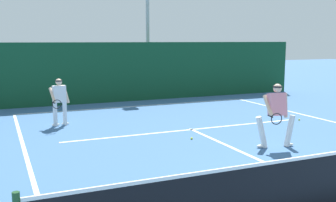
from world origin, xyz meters
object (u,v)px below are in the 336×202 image
tennis_ball_extra (299,120)px  light_pole (148,14)px  tennis_ball (192,138)px  player_near (277,113)px  player_far (59,100)px

tennis_ball_extra → light_pole: size_ratio=0.01×
tennis_ball → light_pole: light_pole is taller
tennis_ball → light_pole: size_ratio=0.01×
player_near → player_far: player_near is taller
player_near → tennis_ball_extra: (3.02, 2.50, -0.89)m
light_pole → player_near: bearing=-93.1°
tennis_ball → tennis_ball_extra: (4.66, 0.89, 0.00)m
player_near → player_far: size_ratio=1.08×
player_near → tennis_ball: player_near is taller
player_far → tennis_ball_extra: bearing=153.0°
player_near → player_far: bearing=-34.1°
player_near → tennis_ball_extra: size_ratio=25.50×
player_near → light_pole: size_ratio=0.26×
player_near → light_pole: 11.51m
player_near → tennis_ball: bearing=-32.4°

